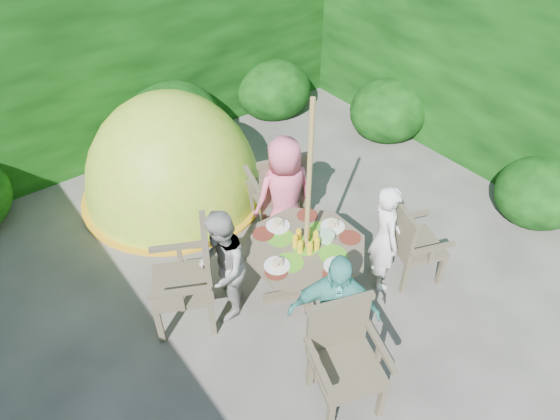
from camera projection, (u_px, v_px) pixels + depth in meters
ground at (284, 316)px, 4.87m from camera, size 60.00×60.00×0.00m
hedge_enclosure at (201, 149)px, 4.87m from camera, size 9.00×9.00×2.50m
patio_table at (306, 254)px, 4.72m from camera, size 1.53×1.53×0.81m
parasol_pole at (308, 211)px, 4.38m from camera, size 0.06×0.06×2.20m
garden_chair_right at (411, 242)px, 4.99m from camera, size 0.63×0.67×0.90m
garden_chair_left at (191, 277)px, 4.53m from camera, size 0.76×0.79×1.03m
garden_chair_back at (279, 188)px, 5.55m from camera, size 0.74×0.69×1.01m
garden_chair_front at (344, 355)px, 3.95m from camera, size 0.70×0.66×0.95m
child_right at (385, 237)px, 4.85m from camera, size 0.45×0.52×1.21m
child_left at (222, 267)px, 4.55m from camera, size 0.71×0.74×1.20m
child_back at (285, 195)px, 5.25m from camera, size 0.74×0.56×1.35m
child_front at (334, 315)px, 4.08m from camera, size 0.78×0.74×1.30m
dome_tent at (177, 193)px, 6.37m from camera, size 2.72×2.72×2.66m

